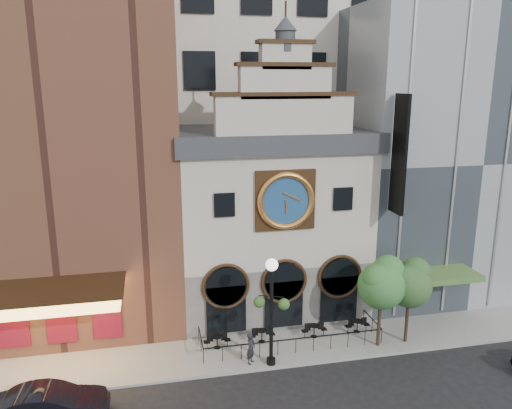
{
  "coord_description": "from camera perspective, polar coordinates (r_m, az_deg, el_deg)",
  "views": [
    {
      "loc": [
        -7.62,
        -23.47,
        15.4
      ],
      "look_at": [
        -1.31,
        6.0,
        7.85
      ],
      "focal_mm": 35.0,
      "sensor_mm": 36.0,
      "label": 1
    }
  ],
  "objects": [
    {
      "name": "tree_left",
      "position": [
        30.77,
        17.21,
        -8.49
      ],
      "size": [
        2.67,
        2.57,
        5.15
      ],
      "color": "#382619",
      "rests_on": "sidewalk"
    },
    {
      "name": "clock_building",
      "position": [
        33.36,
        1.54,
        -1.07
      ],
      "size": [
        12.6,
        8.78,
        18.65
      ],
      "color": "#605E5B",
      "rests_on": "ground"
    },
    {
      "name": "tree_right",
      "position": [
        29.81,
        14.22,
        -8.56
      ],
      "size": [
        2.83,
        2.73,
        5.45
      ],
      "color": "#382619",
      "rests_on": "sidewalk"
    },
    {
      "name": "bistro_1",
      "position": [
        30.76,
        0.68,
        -14.66
      ],
      "size": [
        1.58,
        0.68,
        0.9
      ],
      "color": "black",
      "rests_on": "sidewalk"
    },
    {
      "name": "pedestrian",
      "position": [
        28.54,
        -0.59,
        -16.12
      ],
      "size": [
        0.74,
        0.78,
        1.79
      ],
      "primitive_type": "imported",
      "rotation": [
        0.0,
        0.0,
        0.93
      ],
      "color": "black",
      "rests_on": "sidewalk"
    },
    {
      "name": "bistro_0",
      "position": [
        30.23,
        -4.46,
        -15.26
      ],
      "size": [
        1.58,
        0.68,
        0.9
      ],
      "color": "black",
      "rests_on": "sidewalk"
    },
    {
      "name": "retail_building",
      "position": [
        39.65,
        19.47,
        5.65
      ],
      "size": [
        14.0,
        14.4,
        20.0
      ],
      "color": "gray",
      "rests_on": "ground"
    },
    {
      "name": "sidewalk",
      "position": [
        31.1,
        3.85,
        -15.49
      ],
      "size": [
        44.0,
        5.0,
        0.15
      ],
      "primitive_type": "cube",
      "color": "gray",
      "rests_on": "ground"
    },
    {
      "name": "bistro_3",
      "position": [
        32.43,
        11.5,
        -13.36
      ],
      "size": [
        1.58,
        0.68,
        0.9
      ],
      "color": "black",
      "rests_on": "sidewalk"
    },
    {
      "name": "car_left",
      "position": [
        26.49,
        -22.48,
        -20.43
      ],
      "size": [
        5.23,
        1.96,
        1.71
      ],
      "primitive_type": "imported",
      "rotation": [
        0.0,
        0.0,
        1.54
      ],
      "color": "black",
      "rests_on": "ground"
    },
    {
      "name": "office_tower",
      "position": [
        44.37,
        -2.27,
        20.01
      ],
      "size": [
        20.0,
        16.0,
        40.0
      ],
      "primitive_type": "cube",
      "color": "silver",
      "rests_on": "ground"
    },
    {
      "name": "theater_building",
      "position": [
        33.97,
        -21.4,
        8.4
      ],
      "size": [
        14.0,
        15.6,
        25.0
      ],
      "color": "brown",
      "rests_on": "ground"
    },
    {
      "name": "cafe_railing",
      "position": [
        30.85,
        3.87,
        -14.64
      ],
      "size": [
        10.6,
        2.6,
        0.9
      ],
      "primitive_type": null,
      "color": "black",
      "rests_on": "sidewalk"
    },
    {
      "name": "ground",
      "position": [
        29.09,
        5.26,
        -17.96
      ],
      "size": [
        120.0,
        120.0,
        0.0
      ],
      "primitive_type": "plane",
      "color": "black",
      "rests_on": "ground"
    },
    {
      "name": "bistro_2",
      "position": [
        31.49,
        6.67,
        -14.04
      ],
      "size": [
        1.58,
        0.68,
        0.9
      ],
      "color": "black",
      "rests_on": "sidewalk"
    },
    {
      "name": "lamppost",
      "position": [
        27.13,
        1.78,
        -10.87
      ],
      "size": [
        1.86,
        1.17,
        6.16
      ],
      "rotation": [
        0.0,
        0.0,
        -0.41
      ],
      "color": "black",
      "rests_on": "sidewalk"
    }
  ]
}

